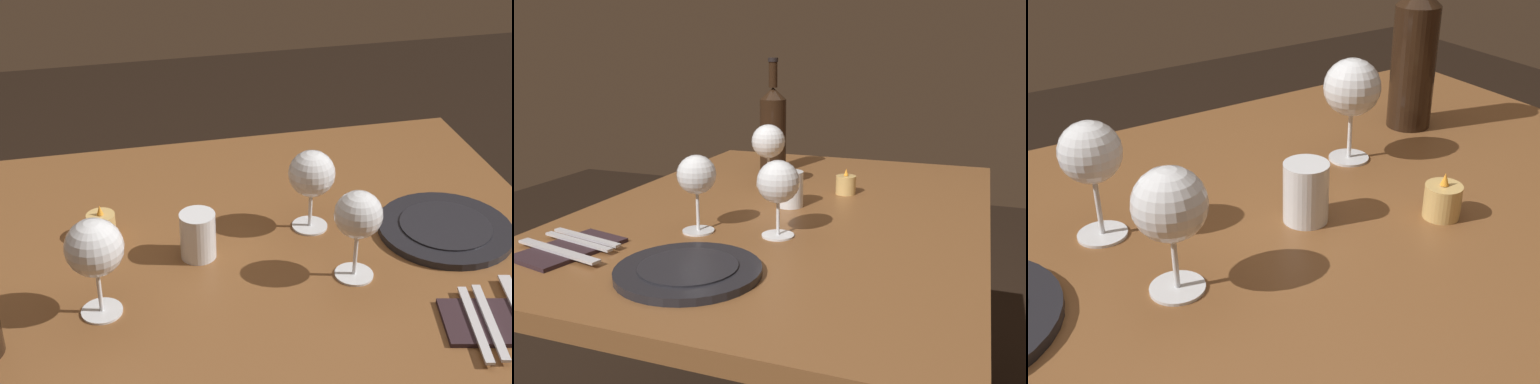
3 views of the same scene
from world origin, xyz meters
The scene contains 12 objects.
dining_table centered at (0.00, 0.00, 0.65)m, with size 1.30×0.90×0.74m.
wine_glass_left centered at (0.20, 0.05, 0.85)m, with size 0.09×0.09×0.16m.
wine_glass_right centered at (0.24, -0.12, 0.86)m, with size 0.08×0.08×0.16m.
wine_glass_centre centered at (-0.19, -0.12, 0.86)m, with size 0.09×0.09×0.17m.
wine_bottle centered at (-0.37, -0.18, 0.87)m, with size 0.08×0.08×0.34m.
water_tumbler centered at (-0.01, 0.00, 0.78)m, with size 0.06×0.06×0.09m.
votive_candle centered at (-0.17, 0.10, 0.76)m, with size 0.05×0.05×0.07m.
dinner_plate centered at (0.44, -0.02, 0.75)m, with size 0.25×0.25×0.02m.
folded_napkin centered at (0.42, -0.29, 0.74)m, with size 0.21×0.15×0.01m.
fork_inner centered at (0.40, -0.29, 0.75)m, with size 0.05×0.18×0.00m.
fork_outer centered at (0.37, -0.29, 0.75)m, with size 0.05×0.18×0.00m.
table_knife centered at (0.45, -0.29, 0.75)m, with size 0.06×0.21×0.00m.
Camera 2 is at (1.22, 0.41, 1.11)m, focal length 39.45 mm.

